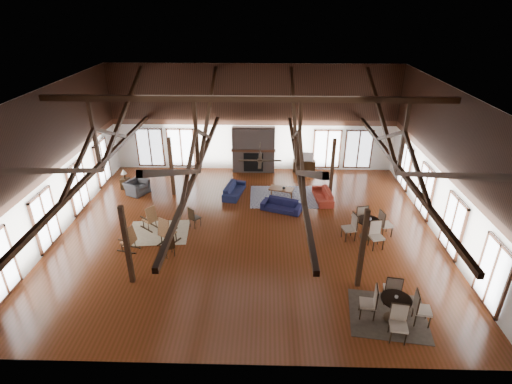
{
  "coord_description": "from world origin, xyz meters",
  "views": [
    {
      "loc": [
        0.72,
        -14.79,
        9.19
      ],
      "look_at": [
        0.3,
        1.0,
        1.41
      ],
      "focal_mm": 28.0,
      "sensor_mm": 36.0,
      "label": 1
    }
  ],
  "objects_px": {
    "sofa_orange": "(323,195)",
    "cafe_table_far": "(368,225)",
    "sofa_navy_left": "(234,190)",
    "coffee_table": "(281,189)",
    "sofa_navy_front": "(281,205)",
    "armchair": "(137,187)",
    "tv_console": "(304,166)",
    "cafe_table_near": "(395,305)"
  },
  "relations": [
    {
      "from": "sofa_navy_front",
      "to": "armchair",
      "type": "relative_size",
      "value": 1.78
    },
    {
      "from": "sofa_navy_left",
      "to": "armchair",
      "type": "distance_m",
      "value": 5.02
    },
    {
      "from": "sofa_navy_left",
      "to": "coffee_table",
      "type": "bearing_deg",
      "value": -82.23
    },
    {
      "from": "tv_console",
      "to": "coffee_table",
      "type": "bearing_deg",
      "value": -112.7
    },
    {
      "from": "cafe_table_near",
      "to": "sofa_navy_front",
      "type": "bearing_deg",
      "value": 115.24
    },
    {
      "from": "coffee_table",
      "to": "tv_console",
      "type": "height_order",
      "value": "tv_console"
    },
    {
      "from": "sofa_orange",
      "to": "tv_console",
      "type": "distance_m",
      "value": 3.77
    },
    {
      "from": "cafe_table_far",
      "to": "sofa_navy_left",
      "type": "bearing_deg",
      "value": 146.91
    },
    {
      "from": "coffee_table",
      "to": "cafe_table_near",
      "type": "relative_size",
      "value": 0.6
    },
    {
      "from": "sofa_orange",
      "to": "cafe_table_far",
      "type": "distance_m",
      "value": 3.67
    },
    {
      "from": "cafe_table_near",
      "to": "armchair",
      "type": "bearing_deg",
      "value": 140.92
    },
    {
      "from": "sofa_orange",
      "to": "coffee_table",
      "type": "height_order",
      "value": "sofa_orange"
    },
    {
      "from": "coffee_table",
      "to": "tv_console",
      "type": "relative_size",
      "value": 1.06
    },
    {
      "from": "armchair",
      "to": "tv_console",
      "type": "bearing_deg",
      "value": -41.67
    },
    {
      "from": "cafe_table_far",
      "to": "sofa_navy_front",
      "type": "bearing_deg",
      "value": 147.8
    },
    {
      "from": "sofa_navy_left",
      "to": "coffee_table",
      "type": "height_order",
      "value": "sofa_navy_left"
    },
    {
      "from": "cafe_table_near",
      "to": "cafe_table_far",
      "type": "bearing_deg",
      "value": 87.37
    },
    {
      "from": "armchair",
      "to": "cafe_table_near",
      "type": "distance_m",
      "value": 13.78
    },
    {
      "from": "coffee_table",
      "to": "armchair",
      "type": "bearing_deg",
      "value": -164.58
    },
    {
      "from": "sofa_orange",
      "to": "cafe_table_far",
      "type": "xyz_separation_m",
      "value": [
        1.44,
        -3.37,
        0.3
      ]
    },
    {
      "from": "armchair",
      "to": "sofa_navy_left",
      "type": "bearing_deg",
      "value": -62.03
    },
    {
      "from": "coffee_table",
      "to": "sofa_navy_left",
      "type": "bearing_deg",
      "value": -166.67
    },
    {
      "from": "coffee_table",
      "to": "cafe_table_near",
      "type": "distance_m",
      "value": 9.1
    },
    {
      "from": "sofa_navy_front",
      "to": "armchair",
      "type": "xyz_separation_m",
      "value": [
        -7.39,
        1.66,
        0.07
      ]
    },
    {
      "from": "sofa_orange",
      "to": "armchair",
      "type": "xyz_separation_m",
      "value": [
        -9.48,
        0.52,
        0.07
      ]
    },
    {
      "from": "armchair",
      "to": "cafe_table_near",
      "type": "xyz_separation_m",
      "value": [
        10.7,
        -8.69,
        0.22
      ]
    },
    {
      "from": "sofa_navy_left",
      "to": "sofa_orange",
      "type": "xyz_separation_m",
      "value": [
        4.46,
        -0.48,
        -0.01
      ]
    },
    {
      "from": "sofa_navy_front",
      "to": "cafe_table_far",
      "type": "height_order",
      "value": "cafe_table_far"
    },
    {
      "from": "sofa_navy_left",
      "to": "cafe_table_far",
      "type": "relative_size",
      "value": 0.86
    },
    {
      "from": "armchair",
      "to": "tv_console",
      "type": "height_order",
      "value": "armchair"
    },
    {
      "from": "cafe_table_far",
      "to": "sofa_orange",
      "type": "bearing_deg",
      "value": 113.11
    },
    {
      "from": "sofa_navy_left",
      "to": "coffee_table",
      "type": "xyz_separation_m",
      "value": [
        2.4,
        -0.15,
        0.13
      ]
    },
    {
      "from": "sofa_navy_left",
      "to": "armchair",
      "type": "bearing_deg",
      "value": 100.86
    },
    {
      "from": "sofa_orange",
      "to": "cafe_table_far",
      "type": "height_order",
      "value": "cafe_table_far"
    },
    {
      "from": "sofa_navy_front",
      "to": "sofa_orange",
      "type": "xyz_separation_m",
      "value": [
        2.09,
        1.14,
        -0.0
      ]
    },
    {
      "from": "coffee_table",
      "to": "cafe_table_near",
      "type": "xyz_separation_m",
      "value": [
        3.27,
        -8.49,
        0.16
      ]
    },
    {
      "from": "sofa_navy_left",
      "to": "cafe_table_near",
      "type": "relative_size",
      "value": 0.87
    },
    {
      "from": "tv_console",
      "to": "sofa_navy_left",
      "type": "bearing_deg",
      "value": -139.71
    },
    {
      "from": "tv_console",
      "to": "sofa_navy_front",
      "type": "bearing_deg",
      "value": -106.68
    },
    {
      "from": "sofa_navy_front",
      "to": "tv_console",
      "type": "relative_size",
      "value": 1.5
    },
    {
      "from": "sofa_orange",
      "to": "coffee_table",
      "type": "relative_size",
      "value": 1.4
    },
    {
      "from": "sofa_navy_left",
      "to": "tv_console",
      "type": "xyz_separation_m",
      "value": [
        3.82,
        3.24,
        0.03
      ]
    }
  ]
}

